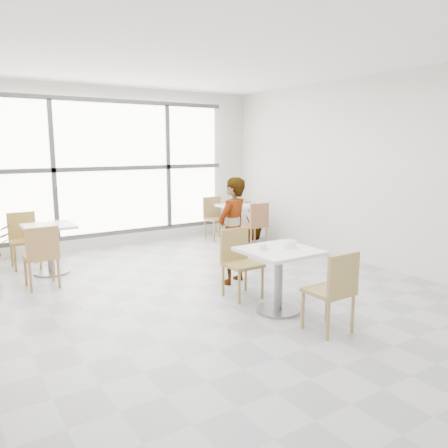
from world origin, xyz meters
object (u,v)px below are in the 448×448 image
bg_chair_left_near (42,253)px  plant_right (252,220)px  chair_near (335,287)px  bg_chair_right_near (256,222)px  bg_chair_left_far (23,236)px  coffee_cup (263,247)px  person (233,231)px  bg_chair_right_far (215,215)px  bg_table_left (50,242)px  oatmeal_bowl (290,244)px  bg_table_right (238,218)px  chair_far (239,258)px  main_table (279,268)px

bg_chair_left_near → plant_right: size_ratio=1.11×
chair_near → plant_right: chair_near is taller
chair_near → bg_chair_left_near: (-2.20, 3.18, 0.00)m
bg_chair_right_near → bg_chair_left_far: bearing=-15.1°
bg_chair_left_far → coffee_cup: bearing=-61.9°
person → bg_chair_right_far: bearing=-138.9°
bg_table_left → bg_chair_right_far: bg_chair_right_far is taller
oatmeal_bowl → bg_table_right: (1.65, 3.38, -0.31)m
bg_chair_left_far → bg_chair_right_far: (3.69, 0.13, 0.00)m
chair_near → oatmeal_bowl: (0.09, 0.79, 0.29)m
chair_far → bg_chair_left_far: bearing=124.4°
bg_table_right → bg_chair_left_near: bearing=-165.9°
bg_table_left → bg_chair_left_near: 0.76m
chair_near → bg_chair_right_near: (1.65, 3.49, 0.00)m
bg_chair_left_near → bg_chair_right_near: size_ratio=1.00×
chair_far → bg_chair_left_near: (-2.06, 1.68, 0.00)m
bg_table_right → bg_chair_left_near: bg_chair_left_near is taller
bg_chair_right_near → plant_right: bg_chair_right_near is taller
chair_near → person: size_ratio=0.58×
coffee_cup → bg_table_left: (-1.69, 3.03, -0.29)m
oatmeal_bowl → person: 1.21m
bg_chair_right_near → bg_table_left: bearing=-6.4°
person → bg_table_right: bearing=-148.5°
plant_right → bg_chair_right_far: bearing=144.7°
chair_far → bg_chair_right_near: (1.79, 1.99, 0.00)m
main_table → bg_chair_right_far: bg_chair_right_far is taller
bg_table_left → bg_chair_right_near: (3.60, -0.40, 0.01)m
bg_table_left → bg_table_right: bearing=4.4°
bg_table_left → plant_right: 4.07m
chair_near → person: (0.10, 2.00, 0.25)m
coffee_cup → bg_chair_left_near: size_ratio=0.18×
bg_chair_right_near → bg_chair_right_far: 1.19m
bg_chair_right_far → bg_chair_left_far: bearing=-178.0°
main_table → oatmeal_bowl: bearing=3.2°
bg_table_right → bg_chair_right_near: bearing=-97.1°
person → bg_chair_right_far: (1.37, 2.66, -0.25)m
chair_near → bg_chair_right_near: 3.86m
coffee_cup → plant_right: bearing=54.8°
bg_table_right → person: bearing=-126.9°
main_table → plant_right: (2.19, 3.43, -0.13)m
bg_chair_left_near → bg_table_right: bearing=-165.9°
plant_right → main_table: bearing=-122.5°
bg_table_right → bg_chair_left_far: bg_chair_left_far is taller
coffee_cup → plant_right: 4.12m
person → chair_far: bearing=42.6°
chair_far → bg_chair_right_far: size_ratio=1.00×
oatmeal_bowl → bg_chair_right_near: (1.56, 2.69, -0.29)m
oatmeal_bowl → coffee_cup: size_ratio=1.32×
person → bg_table_left: size_ratio=2.00×
person → coffee_cup: bearing=50.9°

